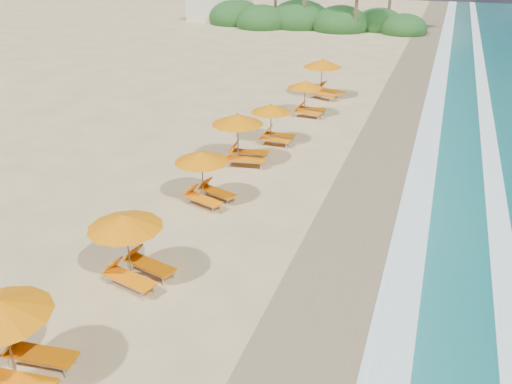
% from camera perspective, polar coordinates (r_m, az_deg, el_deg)
% --- Properties ---
extents(ground, '(160.00, 160.00, 0.00)m').
position_cam_1_polar(ground, '(19.60, 0.00, -3.16)').
color(ground, tan).
rests_on(ground, ground).
extents(wet_sand, '(4.00, 160.00, 0.01)m').
position_cam_1_polar(wet_sand, '(18.82, 11.59, -5.07)').
color(wet_sand, '#867050').
rests_on(wet_sand, ground).
extents(surf_foam, '(4.00, 160.00, 0.01)m').
position_cam_1_polar(surf_foam, '(18.75, 19.79, -6.24)').
color(surf_foam, white).
rests_on(surf_foam, ground).
extents(station_2, '(2.73, 2.58, 2.36)m').
position_cam_1_polar(station_2, '(13.66, -24.81, -13.86)').
color(station_2, olive).
rests_on(station_2, ground).
extents(station_3, '(2.81, 2.71, 2.29)m').
position_cam_1_polar(station_3, '(16.20, -13.32, -5.46)').
color(station_3, olive).
rests_on(station_3, ground).
extents(station_4, '(2.76, 2.69, 2.17)m').
position_cam_1_polar(station_4, '(20.57, -5.49, 1.96)').
color(station_4, olive).
rests_on(station_4, ground).
extents(station_5, '(2.87, 2.74, 2.42)m').
position_cam_1_polar(station_5, '(24.17, -1.55, 6.15)').
color(station_5, olive).
rests_on(station_5, ground).
extents(station_6, '(2.21, 2.03, 2.07)m').
position_cam_1_polar(station_6, '(26.76, 1.95, 7.67)').
color(station_6, olive).
rests_on(station_6, ground).
extents(station_7, '(2.38, 2.23, 2.11)m').
position_cam_1_polar(station_7, '(31.27, 5.58, 10.31)').
color(station_7, olive).
rests_on(station_7, ground).
extents(station_8, '(3.27, 3.23, 2.53)m').
position_cam_1_polar(station_8, '(35.11, 7.40, 12.34)').
color(station_8, olive).
rests_on(station_8, ground).
extents(treeline, '(25.80, 8.80, 9.74)m').
position_cam_1_polar(treeline, '(64.19, 5.59, 18.15)').
color(treeline, '#163D14').
rests_on(treeline, ground).
extents(beach_building, '(7.00, 5.00, 2.80)m').
position_cam_1_polar(beach_building, '(70.36, -3.96, 19.21)').
color(beach_building, beige).
rests_on(beach_building, ground).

